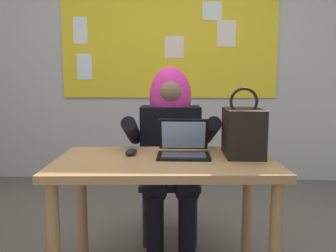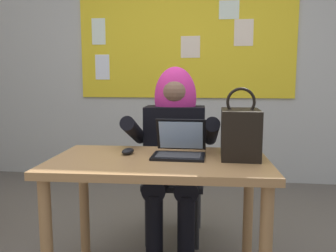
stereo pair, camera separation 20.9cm
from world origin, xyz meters
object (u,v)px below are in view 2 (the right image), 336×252
object	(u,v)px
laptop	(179,148)
computer_mouse	(128,151)
chair_at_desk	(176,168)
desk_main	(159,178)
person_costumed	(174,140)
handbag	(240,133)

from	to	relation	value
laptop	computer_mouse	world-z (taller)	laptop
chair_at_desk	computer_mouse	xyz separation A→B (m)	(-0.20, -0.61, 0.25)
chair_at_desk	laptop	distance (m)	0.67
desk_main	laptop	size ratio (longest dim) A/B	4.18
computer_mouse	laptop	bearing A→B (deg)	10.00
person_costumed	laptop	world-z (taller)	person_costumed
chair_at_desk	handbag	size ratio (longest dim) A/B	2.35
person_costumed	computer_mouse	world-z (taller)	person_costumed
chair_at_desk	computer_mouse	distance (m)	0.69
computer_mouse	handbag	bearing A→B (deg)	10.51
chair_at_desk	person_costumed	size ratio (longest dim) A/B	0.72
person_costumed	handbag	xyz separation A→B (m)	(0.42, -0.47, 0.14)
desk_main	laptop	distance (m)	0.20
desk_main	handbag	distance (m)	0.50
desk_main	laptop	world-z (taller)	laptop
desk_main	chair_at_desk	distance (m)	0.70
chair_at_desk	handbag	bearing A→B (deg)	34.12
laptop	handbag	bearing A→B (deg)	1.74
chair_at_desk	computer_mouse	world-z (taller)	chair_at_desk
laptop	computer_mouse	bearing A→B (deg)	-179.22
person_costumed	handbag	size ratio (longest dim) A/B	3.28
person_costumed	computer_mouse	distance (m)	0.53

